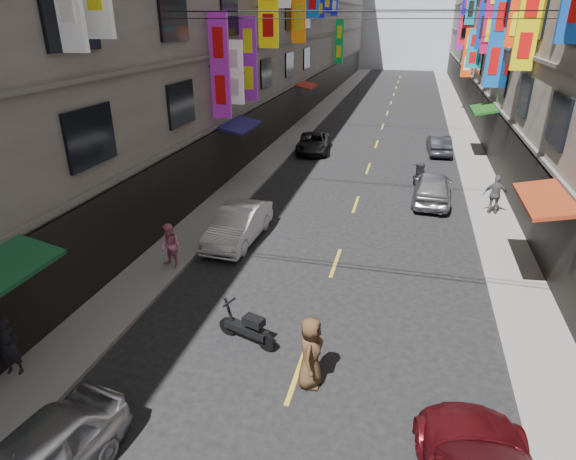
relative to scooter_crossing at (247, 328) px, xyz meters
The scene contains 15 objects.
sidewalk_left 29.43m from the scooter_crossing, 98.65° to the left, with size 2.00×90.00×0.12m, color slate.
sidewalk_right 30.07m from the scooter_crossing, 75.41° to the left, with size 2.00×90.00×0.12m, color slate.
street_awnings 13.35m from the scooter_crossing, 88.63° to the left, with size 13.99×35.20×0.41m.
overhead_cables 19.09m from the scooter_crossing, 84.74° to the left, with size 14.00×38.04×1.24m.
lane_markings 26.15m from the scooter_crossing, 86.55° to the left, with size 0.12×80.20×0.01m.
scooter_crossing is the anchor object (origin of this frame).
scooter_far_right 15.94m from the scooter_crossing, 74.04° to the left, with size 0.68×1.78×1.14m.
car_left_mid 6.46m from the scooter_crossing, 111.62° to the left, with size 1.45×4.16×1.37m, color silver.
car_left_far 20.12m from the scooter_crossing, 96.43° to the left, with size 1.95×4.24×1.18m, color black.
car_right_mid 13.29m from the scooter_crossing, 68.01° to the left, with size 1.72×4.28×1.46m, color #A4A3A8.
car_right_far 22.19m from the scooter_crossing, 75.46° to the left, with size 1.27×3.63×1.20m, color #2A2B32.
pedestrian_lnear 5.70m from the scooter_crossing, 152.25° to the right, with size 0.57×0.52×1.55m, color black.
pedestrian_lfar 5.03m from the scooter_crossing, 139.89° to the left, with size 0.76×0.52×1.57m, color pink.
pedestrian_rfar 13.46m from the scooter_crossing, 55.92° to the left, with size 1.02×0.58×1.73m, color #4F4F51.
pedestrian_crossing 2.32m from the scooter_crossing, 30.82° to the right, with size 0.89×0.61×1.83m, color #4D331F.
Camera 1 is at (2.07, 2.89, 8.00)m, focal length 30.00 mm.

